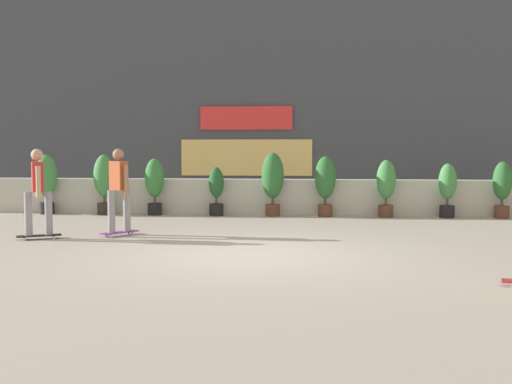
{
  "coord_description": "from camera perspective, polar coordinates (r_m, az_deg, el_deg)",
  "views": [
    {
      "loc": [
        0.97,
        -9.95,
        1.74
      ],
      "look_at": [
        0.0,
        1.5,
        0.9
      ],
      "focal_mm": 43.78,
      "sensor_mm": 36.0,
      "label": 1
    }
  ],
  "objects": [
    {
      "name": "ground_plane",
      "position": [
        10.15,
        -0.72,
        -5.69
      ],
      "size": [
        48.0,
        48.0,
        0.0
      ],
      "primitive_type": "plane",
      "color": "#A8A093"
    },
    {
      "name": "building_backdrop",
      "position": [
        20.03,
        2.08,
        8.5
      ],
      "size": [
        20.0,
        2.08,
        6.5
      ],
      "color": "#424751",
      "rests_on": "ground"
    },
    {
      "name": "potted_plant_8",
      "position": [
        16.22,
        21.59,
        0.51
      ],
      "size": [
        0.45,
        0.45,
        1.38
      ],
      "color": "brown",
      "rests_on": "ground"
    },
    {
      "name": "skater_far_right",
      "position": [
        12.4,
        -12.42,
        0.39
      ],
      "size": [
        0.65,
        0.75,
        1.7
      ],
      "color": "#72338C",
      "rests_on": "ground"
    },
    {
      "name": "potted_plant_5",
      "position": [
        15.53,
        6.35,
        0.96
      ],
      "size": [
        0.51,
        0.51,
        1.5
      ],
      "color": "brown",
      "rests_on": "ground"
    },
    {
      "name": "potted_plant_6",
      "position": [
        15.65,
        11.8,
        0.67
      ],
      "size": [
        0.47,
        0.47,
        1.41
      ],
      "color": "brown",
      "rests_on": "ground"
    },
    {
      "name": "planter_wall",
      "position": [
        16.03,
        1.36,
        -0.43
      ],
      "size": [
        18.0,
        0.4,
        0.9
      ],
      "primitive_type": "cube",
      "color": "beige",
      "rests_on": "ground"
    },
    {
      "name": "potted_plant_7",
      "position": [
        15.9,
        17.09,
        0.41
      ],
      "size": [
        0.43,
        0.43,
        1.33
      ],
      "color": "black",
      "rests_on": "ground"
    },
    {
      "name": "skater_by_wall_right",
      "position": [
        12.36,
        -19.3,
        0.24
      ],
      "size": [
        0.8,
        0.54,
        1.7
      ],
      "color": "black",
      "rests_on": "ground"
    },
    {
      "name": "potted_plant_2",
      "position": [
        16.01,
        -9.26,
        0.85
      ],
      "size": [
        0.48,
        0.48,
        1.43
      ],
      "color": "black",
      "rests_on": "ground"
    },
    {
      "name": "potted_plant_1",
      "position": [
        16.38,
        -13.71,
        1.1
      ],
      "size": [
        0.53,
        0.53,
        1.53
      ],
      "color": "#2D2823",
      "rests_on": "ground"
    },
    {
      "name": "potted_plant_4",
      "position": [
        15.55,
        1.54,
        1.2
      ],
      "size": [
        0.56,
        0.56,
        1.59
      ],
      "color": "brown",
      "rests_on": "ground"
    },
    {
      "name": "potted_plant_3",
      "position": [
        15.71,
        -3.65,
        0.22
      ],
      "size": [
        0.38,
        0.38,
        1.22
      ],
      "color": "black",
      "rests_on": "ground"
    },
    {
      "name": "potted_plant_0",
      "position": [
        16.92,
        -18.6,
        1.1
      ],
      "size": [
        0.53,
        0.53,
        1.53
      ],
      "color": "black",
      "rests_on": "ground"
    }
  ]
}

